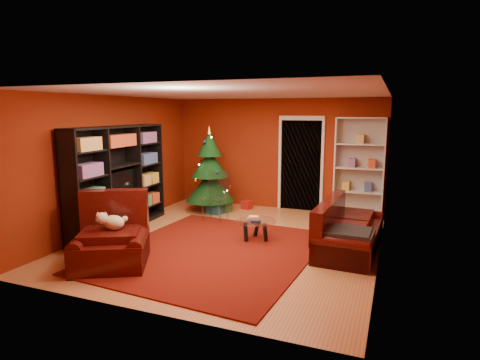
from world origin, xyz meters
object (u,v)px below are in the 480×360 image
at_px(coffee_table, 256,230).
at_px(armchair, 110,238).
at_px(dog, 114,223).
at_px(gift_box_green, 224,206).
at_px(sofa, 350,226).
at_px(rug, 213,251).
at_px(christmas_tree, 210,170).
at_px(media_unit, 119,179).
at_px(gift_box_red, 247,205).
at_px(white_bookshelf, 359,168).
at_px(gift_box_teal, 215,206).
at_px(acrylic_chair, 215,199).

bearing_deg(coffee_table, armchair, -130.30).
bearing_deg(armchair, dog, 45.00).
height_order(gift_box_green, sofa, sofa).
relative_size(rug, christmas_tree, 1.86).
relative_size(media_unit, gift_box_red, 12.85).
distance_m(white_bookshelf, coffee_table, 2.97).
height_order(media_unit, gift_box_red, media_unit).
xyz_separation_m(gift_box_teal, coffee_table, (1.51, -1.53, 0.03)).
relative_size(rug, media_unit, 1.39).
bearing_deg(rug, sofa, 23.67).
bearing_deg(rug, gift_box_teal, 113.90).
relative_size(dog, acrylic_chair, 0.42).
height_order(sofa, coffee_table, sofa).
bearing_deg(media_unit, armchair, -58.50).
relative_size(white_bookshelf, acrylic_chair, 2.37).
distance_m(gift_box_green, coffee_table, 2.23).
xyz_separation_m(gift_box_teal, gift_box_green, (0.13, 0.22, -0.03)).
xyz_separation_m(gift_box_green, coffee_table, (1.38, -1.75, 0.06)).
height_order(armchair, coffee_table, armchair).
bearing_deg(coffee_table, acrylic_chair, 142.01).
height_order(media_unit, gift_box_teal, media_unit).
distance_m(gift_box_teal, acrylic_chair, 0.67).
bearing_deg(rug, acrylic_chair, 113.74).
xyz_separation_m(rug, white_bookshelf, (2.00, 3.20, 1.08)).
bearing_deg(gift_box_green, media_unit, -121.37).
bearing_deg(sofa, gift_box_teal, 68.33).
relative_size(media_unit, coffee_table, 3.63).
height_order(gift_box_green, white_bookshelf, white_bookshelf).
xyz_separation_m(gift_box_teal, dog, (-0.10, -3.38, 0.49)).
bearing_deg(acrylic_chair, gift_box_green, 97.53).
distance_m(gift_box_green, gift_box_red, 0.58).
bearing_deg(sofa, acrylic_chair, 75.74).
distance_m(sofa, coffee_table, 1.65).
bearing_deg(white_bookshelf, gift_box_teal, -165.27).
distance_m(christmas_tree, gift_box_red, 1.23).
xyz_separation_m(rug, coffee_table, (0.47, 0.81, 0.18)).
bearing_deg(armchair, christmas_tree, 63.69).
distance_m(sofa, acrylic_chair, 3.02).
height_order(gift_box_red, coffee_table, coffee_table).
height_order(media_unit, dog, media_unit).
bearing_deg(gift_box_green, gift_box_red, 46.41).
bearing_deg(white_bookshelf, dog, -127.61).
xyz_separation_m(gift_box_green, armchair, (-0.25, -3.67, 0.31)).
bearing_deg(gift_box_red, armchair, -99.01).
relative_size(rug, coffee_table, 5.04).
bearing_deg(white_bookshelf, gift_box_green, -168.65).
relative_size(armchair, acrylic_chair, 1.20).
distance_m(gift_box_teal, gift_box_red, 0.83).
height_order(gift_box_teal, gift_box_green, gift_box_teal).
xyz_separation_m(media_unit, gift_box_teal, (1.16, 1.89, -0.85)).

